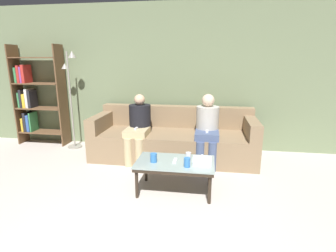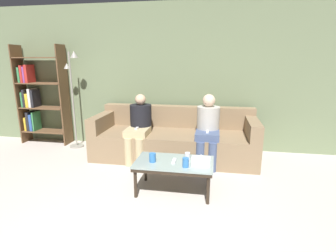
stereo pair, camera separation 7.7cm
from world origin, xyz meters
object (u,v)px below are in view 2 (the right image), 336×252
object	(u,v)px
cup_near_left	(153,158)
cup_far_center	(187,156)
cup_near_right	(186,162)
seated_person_left_end	(139,125)
coffee_table	(174,165)
tissue_box	(201,161)
standing_lamp	(73,90)
game_remote	(174,161)
couch	(175,139)
seated_person_mid_left	(208,127)
bookshelf	(37,97)

from	to	relation	value
cup_near_left	cup_far_center	size ratio (longest dim) A/B	1.09
cup_near_right	seated_person_left_end	bearing A→B (deg)	127.46
coffee_table	seated_person_left_end	distance (m)	1.28
cup_near_left	tissue_box	distance (m)	0.59
cup_near_left	standing_lamp	bearing A→B (deg)	141.03
game_remote	standing_lamp	distance (m)	2.62
couch	tissue_box	world-z (taller)	couch
seated_person_mid_left	cup_near_right	bearing A→B (deg)	-100.41
tissue_box	bookshelf	xyz separation A→B (m)	(-3.28, 1.63, 0.46)
couch	coffee_table	world-z (taller)	couch
couch	game_remote	world-z (taller)	couch
cup_near_left	tissue_box	bearing A→B (deg)	-0.22
coffee_table	cup_near_right	bearing A→B (deg)	-42.76
cup_near_left	seated_person_left_end	bearing A→B (deg)	113.84
game_remote	cup_near_left	bearing A→B (deg)	-167.04
coffee_table	seated_person_left_end	size ratio (longest dim) A/B	0.89
coffee_table	game_remote	world-z (taller)	game_remote
bookshelf	tissue_box	bearing A→B (deg)	-26.34
coffee_table	bookshelf	world-z (taller)	bookshelf
standing_lamp	cup_near_right	bearing A→B (deg)	-34.91
couch	game_remote	distance (m)	1.24
coffee_table	cup_far_center	bearing A→B (deg)	23.22
coffee_table	standing_lamp	distance (m)	2.63
bookshelf	coffee_table	bearing A→B (deg)	-27.90
cup_near_right	seated_person_left_end	world-z (taller)	seated_person_left_end
cup_near_left	game_remote	bearing A→B (deg)	12.96
seated_person_mid_left	bookshelf	bearing A→B (deg)	170.77
cup_near_left	game_remote	distance (m)	0.27
tissue_box	seated_person_left_end	distance (m)	1.52
cup_near_left	bookshelf	size ratio (longest dim) A/B	0.06
couch	bookshelf	world-z (taller)	bookshelf
couch	coffee_table	bearing A→B (deg)	-81.64
coffee_table	cup_near_left	xyz separation A→B (m)	(-0.26, -0.06, 0.10)
game_remote	bookshelf	world-z (taller)	bookshelf
cup_near_right	standing_lamp	distance (m)	2.81
game_remote	bookshelf	size ratio (longest dim) A/B	0.08
couch	cup_far_center	xyz separation A→B (m)	(0.34, -1.16, 0.15)
coffee_table	standing_lamp	size ratio (longest dim) A/B	0.54
cup_far_center	tissue_box	bearing A→B (deg)	-36.88
cup_near_right	standing_lamp	bearing A→B (deg)	145.09
seated_person_mid_left	seated_person_left_end	bearing A→B (deg)	-179.79
cup_near_left	seated_person_mid_left	world-z (taller)	seated_person_mid_left
game_remote	seated_person_mid_left	xyz separation A→B (m)	(0.37, 1.02, 0.19)
cup_far_center	game_remote	xyz separation A→B (m)	(-0.16, -0.07, -0.04)
couch	bookshelf	xyz separation A→B (m)	(-2.77, 0.34, 0.61)
coffee_table	game_remote	size ratio (longest dim) A/B	6.41
bookshelf	cup_far_center	bearing A→B (deg)	-25.68
seated_person_left_end	bookshelf	bearing A→B (deg)	166.20
cup_far_center	seated_person_mid_left	bearing A→B (deg)	77.25
cup_near_left	coffee_table	bearing A→B (deg)	12.96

